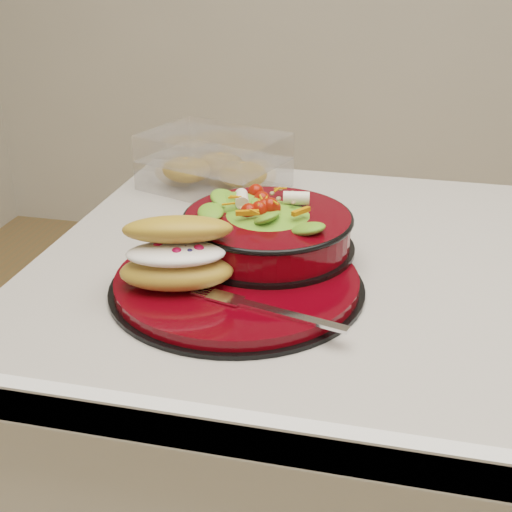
% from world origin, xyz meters
% --- Properties ---
extents(dinner_plate, '(0.32, 0.32, 0.02)m').
position_xyz_m(dinner_plate, '(-0.33, -0.11, 0.91)').
color(dinner_plate, black).
rests_on(dinner_plate, island_counter).
extents(salad_bowl, '(0.23, 0.23, 0.10)m').
position_xyz_m(salad_bowl, '(-0.31, -0.03, 0.96)').
color(salad_bowl, black).
rests_on(salad_bowl, dinner_plate).
extents(croissant, '(0.15, 0.12, 0.08)m').
position_xyz_m(croissant, '(-0.39, -0.15, 0.96)').
color(croissant, '#B88538').
rests_on(croissant, dinner_plate).
extents(fork, '(0.17, 0.06, 0.00)m').
position_xyz_m(fork, '(-0.27, -0.19, 0.92)').
color(fork, silver).
rests_on(fork, dinner_plate).
extents(pastry_box, '(0.26, 0.23, 0.09)m').
position_xyz_m(pastry_box, '(-0.46, 0.24, 0.94)').
color(pastry_box, white).
rests_on(pastry_box, island_counter).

